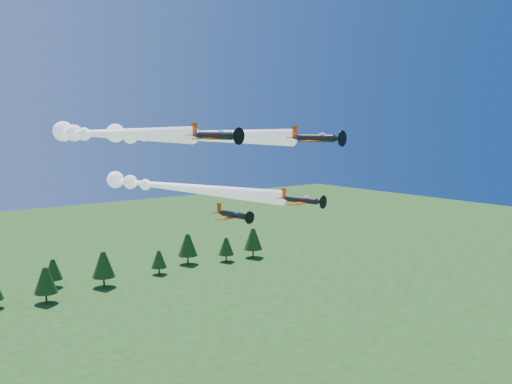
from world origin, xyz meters
TOP-DOWN VIEW (x-y plane):
  - plane_lead at (-3.59, 21.72)m, footprint 16.03×53.41m
  - plane_left at (-15.74, 23.85)m, footprint 14.57×44.57m
  - plane_right at (0.99, 30.77)m, footprint 16.65×54.12m
  - plane_slot at (-2.79, 5.91)m, footprint 7.26×7.88m
  - treeline at (-0.23, 111.41)m, footprint 175.10×22.32m

SIDE VIEW (x-z plane):
  - treeline at x=-0.23m, z-range 0.83..12.72m
  - plane_slot at x=-2.79m, z-range 37.62..40.17m
  - plane_right at x=0.99m, z-range 39.09..42.79m
  - plane_lead at x=-3.59m, z-range 49.43..53.13m
  - plane_left at x=-15.74m, z-range 49.82..53.52m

